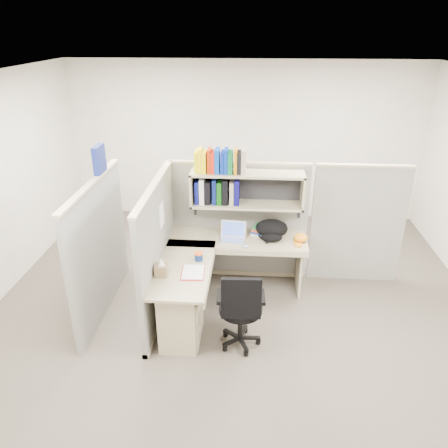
# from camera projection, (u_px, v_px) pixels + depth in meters

# --- Properties ---
(ground) EXTENTS (6.00, 6.00, 0.00)m
(ground) POSITION_uv_depth(u_px,v_px,m) (235.00, 312.00, 5.34)
(ground) COLOR #3D372F
(ground) RESTS_ON ground
(room_shell) EXTENTS (6.00, 6.00, 6.00)m
(room_shell) POSITION_uv_depth(u_px,v_px,m) (237.00, 187.00, 4.66)
(room_shell) COLOR beige
(room_shell) RESTS_ON ground
(cubicle) EXTENTS (3.79, 1.84, 1.95)m
(cubicle) POSITION_uv_depth(u_px,v_px,m) (208.00, 228.00, 5.39)
(cubicle) COLOR slate
(cubicle) RESTS_ON ground
(desk) EXTENTS (1.74, 1.75, 0.73)m
(desk) POSITION_uv_depth(u_px,v_px,m) (198.00, 293.00, 4.92)
(desk) COLOR gray
(desk) RESTS_ON ground
(laptop) EXTENTS (0.35, 0.35, 0.23)m
(laptop) POSITION_uv_depth(u_px,v_px,m) (232.00, 232.00, 5.43)
(laptop) COLOR silver
(laptop) RESTS_ON desk
(backpack) EXTENTS (0.46, 0.39, 0.24)m
(backpack) POSITION_uv_depth(u_px,v_px,m) (272.00, 230.00, 5.47)
(backpack) COLOR black
(backpack) RESTS_ON desk
(orange_cap) EXTENTS (0.24, 0.25, 0.10)m
(orange_cap) POSITION_uv_depth(u_px,v_px,m) (301.00, 238.00, 5.44)
(orange_cap) COLOR orange
(orange_cap) RESTS_ON desk
(snack_canister) EXTENTS (0.10, 0.10, 0.10)m
(snack_canister) POSITION_uv_depth(u_px,v_px,m) (199.00, 256.00, 5.00)
(snack_canister) COLOR navy
(snack_canister) RESTS_ON desk
(tissue_box) EXTENTS (0.13, 0.13, 0.21)m
(tissue_box) POSITION_uv_depth(u_px,v_px,m) (161.00, 267.00, 4.68)
(tissue_box) COLOR #876D4C
(tissue_box) RESTS_ON desk
(mouse) EXTENTS (0.10, 0.08, 0.03)m
(mouse) POSITION_uv_depth(u_px,v_px,m) (246.00, 246.00, 5.30)
(mouse) COLOR #849DBB
(mouse) RESTS_ON desk
(paper_cup) EXTENTS (0.08, 0.08, 0.10)m
(paper_cup) POSITION_uv_depth(u_px,v_px,m) (234.00, 230.00, 5.63)
(paper_cup) COLOR white
(paper_cup) RESTS_ON desk
(book_stack) EXTENTS (0.23, 0.27, 0.11)m
(book_stack) POSITION_uv_depth(u_px,v_px,m) (259.00, 229.00, 5.64)
(book_stack) COLOR gray
(book_stack) RESTS_ON desk
(loose_paper) EXTENTS (0.25, 0.32, 0.00)m
(loose_paper) POSITION_uv_depth(u_px,v_px,m) (193.00, 272.00, 4.78)
(loose_paper) COLOR white
(loose_paper) RESTS_ON desk
(task_chair) EXTENTS (0.51, 0.48, 0.97)m
(task_chair) POSITION_uv_depth(u_px,v_px,m) (240.00, 321.00, 4.62)
(task_chair) COLOR black
(task_chair) RESTS_ON ground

